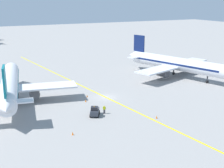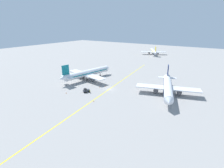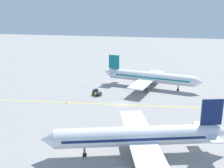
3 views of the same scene
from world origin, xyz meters
The scene contains 10 objects.
ground_plane centered at (0.00, 0.00, 0.00)m, with size 400.00×400.00×0.00m, color gray.
apron_yellow_centreline centered at (0.00, 0.00, 0.00)m, with size 0.40×120.00×0.01m, color yellow.
airplane_at_gate centered at (-19.58, 6.18, 3.71)m, with size 28.48×35.37×10.60m.
airplane_adjacent_stand centered at (25.81, 8.42, 3.71)m, with size 28.25×34.70×10.60m.
baggage_tug_dark centered at (-6.78, -9.33, 0.90)m, with size 2.82×3.35×2.11m.
ground_crew_worker centered at (-4.68, -9.14, 0.91)m, with size 0.41×0.46×1.68m.
traffic_cone_near_nose centered at (-13.46, -15.61, 0.28)m, with size 0.32×0.32×0.55m, color orange.
traffic_cone_mid_apron centered at (2.88, -15.74, 0.28)m, with size 0.32×0.32×0.55m, color orange.
traffic_cone_by_wingtip centered at (-3.64, 2.06, 0.28)m, with size 0.32×0.32×0.55m, color orange.
traffic_cone_far_edge centered at (-5.21, -0.96, 0.28)m, with size 0.32×0.32×0.55m, color orange.
Camera 3 is at (69.74, 13.68, 26.13)m, focal length 42.00 mm.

